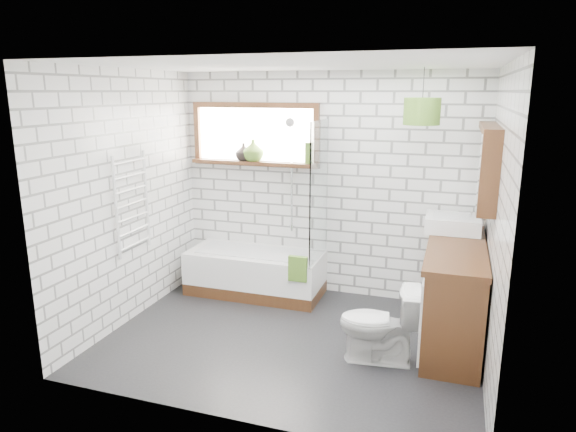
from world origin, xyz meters
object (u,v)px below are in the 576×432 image
(bathtub, at_px, (255,272))
(toilet, at_px, (379,324))
(pendant, at_px, (422,111))
(vanity, at_px, (454,293))
(basin, at_px, (453,223))

(bathtub, distance_m, toilet, 1.93)
(pendant, bearing_deg, toilet, -100.83)
(vanity, distance_m, pendant, 1.72)
(vanity, relative_size, basin, 3.07)
(toilet, bearing_deg, bathtub, -131.88)
(bathtub, distance_m, pendant, 2.56)
(vanity, height_order, pendant, pendant)
(vanity, height_order, toilet, vanity)
(basin, height_order, toilet, basin)
(bathtub, relative_size, vanity, 0.95)
(bathtub, xyz_separation_m, pendant, (1.77, -0.14, 1.85))
(bathtub, xyz_separation_m, basin, (2.12, 0.02, 0.75))
(bathtub, relative_size, toilet, 2.24)
(pendant, bearing_deg, bathtub, 175.41)
(basin, xyz_separation_m, pendant, (-0.35, -0.16, 1.10))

